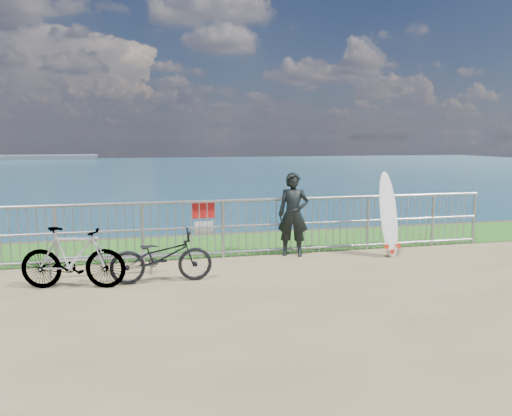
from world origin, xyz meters
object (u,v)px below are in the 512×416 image
object	(u,v)px
bicycle_near	(162,256)
surfboard	(389,217)
bicycle_far	(73,258)
surfer	(293,214)

from	to	relation	value
bicycle_near	surfboard	bearing A→B (deg)	-79.50
bicycle_far	surfboard	bearing A→B (deg)	-69.30
surfer	surfboard	world-z (taller)	surfboard
surfboard	surfer	bearing A→B (deg)	165.56
surfer	bicycle_far	world-z (taller)	surfer
surfer	bicycle_near	world-z (taller)	surfer
bicycle_near	surfer	bearing A→B (deg)	-63.95
surfer	bicycle_far	bearing A→B (deg)	-142.16
surfer	bicycle_far	distance (m)	4.12
surfer	surfboard	bearing A→B (deg)	5.42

